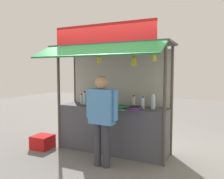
# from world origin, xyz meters

# --- Properties ---
(ground_plane) EXTENTS (20.00, 20.00, 0.00)m
(ground_plane) POSITION_xyz_m (0.00, 0.00, 0.00)
(ground_plane) COLOR slate
(stall_counter) EXTENTS (2.29, 0.55, 0.95)m
(stall_counter) POSITION_xyz_m (0.00, 0.00, 0.47)
(stall_counter) COLOR #4C4C56
(stall_counter) RESTS_ON ground
(stall_structure) EXTENTS (2.49, 1.35, 2.55)m
(stall_structure) POSITION_xyz_m (0.00, 0.05, 1.51)
(stall_structure) COLOR #4C4742
(stall_structure) RESTS_ON ground
(water_bottle_right) EXTENTS (0.08, 0.08, 0.28)m
(water_bottle_right) POSITION_xyz_m (0.84, 0.08, 1.08)
(water_bottle_right) COLOR silver
(water_bottle_right) RESTS_ON stall_counter
(water_bottle_front_left) EXTENTS (0.07, 0.07, 0.24)m
(water_bottle_front_left) POSITION_xyz_m (0.66, 0.01, 1.06)
(water_bottle_front_left) COLOR silver
(water_bottle_front_left) RESTS_ON stall_counter
(water_bottle_rear_center) EXTENTS (0.07, 0.07, 0.27)m
(water_bottle_rear_center) POSITION_xyz_m (-0.52, 0.21, 1.07)
(water_bottle_rear_center) COLOR silver
(water_bottle_rear_center) RESTS_ON stall_counter
(water_bottle_mid_left) EXTENTS (0.08, 0.08, 0.30)m
(water_bottle_mid_left) POSITION_xyz_m (-0.68, 0.03, 1.09)
(water_bottle_mid_left) COLOR silver
(water_bottle_mid_left) RESTS_ON stall_counter
(water_bottle_mid_right) EXTENTS (0.06, 0.06, 0.23)m
(water_bottle_mid_right) POSITION_xyz_m (-0.77, 0.05, 1.06)
(water_bottle_mid_right) COLOR silver
(water_bottle_mid_right) RESTS_ON stall_counter
(water_bottle_left) EXTENTS (0.07, 0.07, 0.25)m
(water_bottle_left) POSITION_xyz_m (0.44, 0.10, 1.07)
(water_bottle_left) COLOR silver
(water_bottle_left) RESTS_ON stall_counter
(magazine_stack_far_left) EXTENTS (0.23, 0.31, 0.07)m
(magazine_stack_far_left) POSITION_xyz_m (0.59, -0.22, 0.98)
(magazine_stack_far_left) COLOR blue
(magazine_stack_far_left) RESTS_ON stall_counter
(magazine_stack_front_right) EXTENTS (0.27, 0.30, 0.04)m
(magazine_stack_front_right) POSITION_xyz_m (0.28, -0.19, 0.97)
(magazine_stack_front_right) COLOR white
(magazine_stack_front_right) RESTS_ON stall_counter
(banana_bunch_leftmost) EXTENTS (0.09, 0.08, 0.23)m
(banana_bunch_leftmost) POSITION_xyz_m (0.97, -0.38, 1.90)
(banana_bunch_leftmost) COLOR #332D23
(banana_bunch_inner_right) EXTENTS (0.11, 0.11, 0.31)m
(banana_bunch_inner_right) POSITION_xyz_m (0.61, -0.38, 1.85)
(banana_bunch_inner_right) COLOR #332D23
(banana_bunch_rightmost) EXTENTS (0.10, 0.10, 0.25)m
(banana_bunch_rightmost) POSITION_xyz_m (-0.09, -0.38, 1.89)
(banana_bunch_rightmost) COLOR #332D23
(vendor_person) EXTENTS (0.61, 0.23, 1.60)m
(vendor_person) POSITION_xyz_m (0.16, -0.76, 0.96)
(vendor_person) COLOR #383842
(vendor_person) RESTS_ON ground
(plastic_crate) EXTENTS (0.42, 0.42, 0.28)m
(plastic_crate) POSITION_xyz_m (-1.45, -0.47, 0.14)
(plastic_crate) COLOR red
(plastic_crate) RESTS_ON ground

